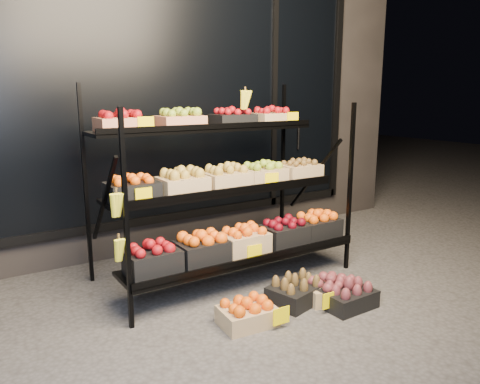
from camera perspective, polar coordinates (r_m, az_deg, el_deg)
ground at (r=3.72m, az=3.36°, el=-13.19°), size 24.00×24.00×0.00m
building at (r=5.66m, az=-12.48°, el=13.46°), size 6.00×2.08×3.50m
display_rack at (r=3.94m, az=-1.67°, el=0.39°), size 2.18×1.02×1.72m
tag_floor_a at (r=3.31m, az=5.04°, el=-15.42°), size 0.13×0.01×0.12m
tag_floor_b at (r=3.58m, az=10.85°, el=-13.42°), size 0.13×0.01×0.12m
floor_crate_left at (r=3.35m, az=0.89°, el=-14.47°), size 0.40×0.31×0.19m
floor_crate_midleft at (r=3.69m, az=6.86°, el=-11.84°), size 0.47×0.39×0.21m
floor_crate_midright at (r=3.77m, az=10.90°, el=-11.52°), size 0.44×0.37×0.19m
floor_crate_right at (r=3.68m, az=13.04°, el=-12.18°), size 0.39×0.29×0.20m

